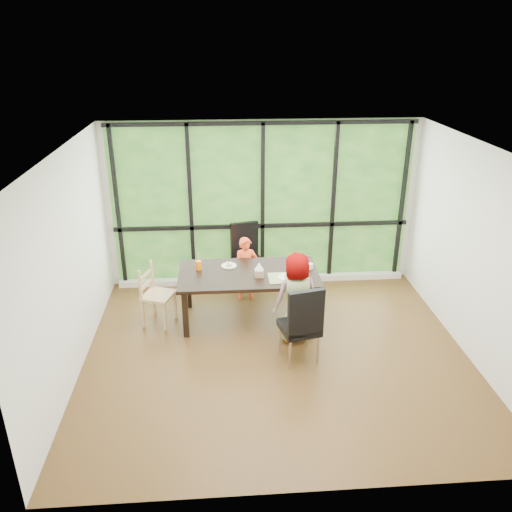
% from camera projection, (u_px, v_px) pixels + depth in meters
% --- Properties ---
extents(ground, '(5.00, 5.00, 0.00)m').
position_uv_depth(ground, '(276.00, 354.00, 6.83)').
color(ground, black).
rests_on(ground, ground).
extents(back_wall, '(5.00, 0.00, 5.00)m').
position_uv_depth(back_wall, '(262.00, 204.00, 8.35)').
color(back_wall, silver).
rests_on(back_wall, ground).
extents(foliage_backdrop, '(4.80, 0.02, 2.65)m').
position_uv_depth(foliage_backdrop, '(262.00, 205.00, 8.33)').
color(foliage_backdrop, '#1D491C').
rests_on(foliage_backdrop, back_wall).
extents(window_mullions, '(4.80, 0.06, 2.65)m').
position_uv_depth(window_mullions, '(263.00, 205.00, 8.30)').
color(window_mullions, black).
rests_on(window_mullions, back_wall).
extents(window_sill, '(4.80, 0.12, 0.10)m').
position_uv_depth(window_sill, '(262.00, 279.00, 8.78)').
color(window_sill, silver).
rests_on(window_sill, ground).
extents(dining_table, '(2.09, 1.25, 0.75)m').
position_uv_depth(dining_table, '(249.00, 296.00, 7.53)').
color(dining_table, black).
rests_on(dining_table, ground).
extents(chair_window_leather, '(0.55, 0.55, 1.08)m').
position_uv_depth(chair_window_leather, '(248.00, 258.00, 8.40)').
color(chair_window_leather, black).
rests_on(chair_window_leather, ground).
extents(chair_interior_leather, '(0.55, 0.55, 1.08)m').
position_uv_depth(chair_interior_leather, '(299.00, 322.00, 6.52)').
color(chair_interior_leather, black).
rests_on(chair_interior_leather, ground).
extents(chair_end_beech, '(0.52, 0.53, 0.90)m').
position_uv_depth(chair_end_beech, '(158.00, 295.00, 7.38)').
color(chair_end_beech, tan).
rests_on(chair_end_beech, ground).
extents(child_toddler, '(0.40, 0.29, 1.03)m').
position_uv_depth(child_toddler, '(246.00, 269.00, 8.05)').
color(child_toddler, '#F04A21').
rests_on(child_toddler, ground).
extents(child_older, '(0.70, 0.55, 1.27)m').
position_uv_depth(child_older, '(295.00, 298.00, 6.92)').
color(child_older, slate).
rests_on(child_older, ground).
extents(placemat, '(0.48, 0.36, 0.01)m').
position_uv_depth(placemat, '(286.00, 278.00, 7.21)').
color(placemat, tan).
rests_on(placemat, dining_table).
extents(plate_far, '(0.22, 0.22, 0.01)m').
position_uv_depth(plate_far, '(229.00, 266.00, 7.58)').
color(plate_far, white).
rests_on(plate_far, dining_table).
extents(plate_near, '(0.27, 0.27, 0.02)m').
position_uv_depth(plate_near, '(288.00, 277.00, 7.22)').
color(plate_near, white).
rests_on(plate_near, dining_table).
extents(orange_cup, '(0.08, 0.08, 0.13)m').
position_uv_depth(orange_cup, '(199.00, 265.00, 7.45)').
color(orange_cup, orange).
rests_on(orange_cup, dining_table).
extents(green_cup, '(0.08, 0.08, 0.12)m').
position_uv_depth(green_cup, '(306.00, 275.00, 7.16)').
color(green_cup, green).
rests_on(green_cup, dining_table).
extents(white_mug, '(0.08, 0.08, 0.08)m').
position_uv_depth(white_mug, '(310.00, 266.00, 7.49)').
color(white_mug, white).
rests_on(white_mug, dining_table).
extents(tissue_box, '(0.12, 0.12, 0.10)m').
position_uv_depth(tissue_box, '(259.00, 273.00, 7.25)').
color(tissue_box, tan).
rests_on(tissue_box, dining_table).
extents(crepe_rolls_far, '(0.10, 0.12, 0.04)m').
position_uv_depth(crepe_rolls_far, '(229.00, 264.00, 7.57)').
color(crepe_rolls_far, tan).
rests_on(crepe_rolls_far, plate_far).
extents(crepe_rolls_near, '(0.10, 0.12, 0.04)m').
position_uv_depth(crepe_rolls_near, '(288.00, 275.00, 7.21)').
color(crepe_rolls_near, tan).
rests_on(crepe_rolls_near, plate_near).
extents(straw_white, '(0.01, 0.04, 0.20)m').
position_uv_depth(straw_white, '(198.00, 259.00, 7.41)').
color(straw_white, white).
rests_on(straw_white, orange_cup).
extents(straw_pink, '(0.01, 0.04, 0.20)m').
position_uv_depth(straw_pink, '(306.00, 269.00, 7.12)').
color(straw_pink, pink).
rests_on(straw_pink, green_cup).
extents(tissue, '(0.12, 0.12, 0.11)m').
position_uv_depth(tissue, '(259.00, 266.00, 7.20)').
color(tissue, white).
rests_on(tissue, tissue_box).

